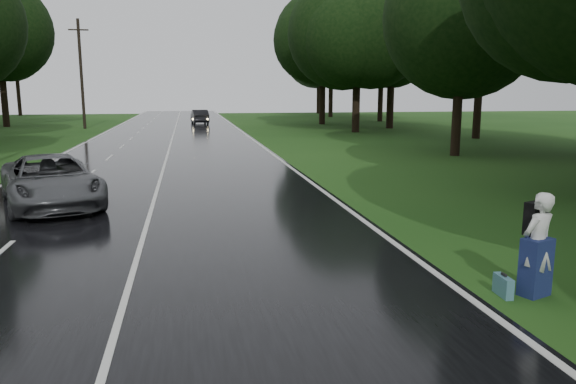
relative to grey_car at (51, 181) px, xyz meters
name	(u,v)px	position (x,y,z in m)	size (l,w,h in m)	color
ground	(131,281)	(3.04, -7.39, -0.82)	(160.00, 160.00, 0.00)	#224B16
road	(167,157)	(3.04, 12.61, -0.80)	(12.00, 140.00, 0.04)	black
lane_center	(167,156)	(3.04, 12.61, -0.77)	(0.12, 140.00, 0.01)	silver
grey_car	(51,181)	(0.00, 0.00, 0.00)	(2.58, 5.61, 1.56)	#505255
far_car	(200,117)	(5.52, 42.79, -0.02)	(1.60, 4.59, 1.51)	black
hitchhiker	(537,248)	(10.08, -9.39, 0.03)	(0.79, 0.76, 1.84)	silver
suitcase	(503,286)	(9.52, -9.34, -0.64)	(0.15, 0.50, 0.36)	teal
utility_pole_far	(85,129)	(-5.46, 37.51, -0.82)	(1.80, 0.28, 10.13)	black
tree_left_f	(7,127)	(-13.68, 41.79, -0.82)	(10.83, 10.83, 16.92)	black
tree_right_d	(455,155)	(18.77, 10.50, -0.82)	(7.99, 7.99, 12.48)	black
tree_right_e	(355,132)	(18.61, 28.41, -0.82)	(9.19, 9.19, 14.37)	black
tree_right_f	(322,124)	(18.54, 40.25, -0.82)	(10.24, 10.24, 16.00)	black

